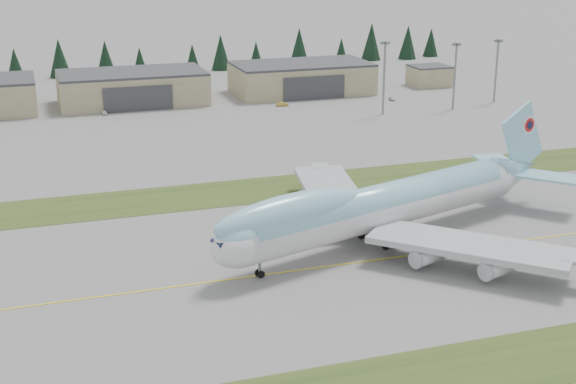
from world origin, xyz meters
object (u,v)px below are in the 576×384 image
object	(u,v)px
hangar_center	(132,87)
hangar_right	(302,78)
service_vehicle_b	(282,106)
boeing_747_freighter	(382,205)
service_vehicle_c	(392,100)
service_vehicle_a	(104,115)

from	to	relation	value
hangar_center	hangar_right	xyz separation A→B (m)	(60.00, 0.00, 0.00)
hangar_right	service_vehicle_b	distance (m)	24.84
boeing_747_freighter	service_vehicle_b	size ratio (longest dim) A/B	20.17
boeing_747_freighter	hangar_center	bearing A→B (deg)	82.63
boeing_747_freighter	service_vehicle_b	bearing A→B (deg)	62.85
service_vehicle_b	service_vehicle_c	xyz separation A→B (m)	(38.61, -2.65, 0.00)
hangar_center	service_vehicle_b	distance (m)	50.69
service_vehicle_b	service_vehicle_a	bearing A→B (deg)	94.71
boeing_747_freighter	service_vehicle_a	bearing A→B (deg)	88.47
hangar_center	service_vehicle_c	distance (m)	88.01
hangar_right	service_vehicle_c	size ratio (longest dim) A/B	12.43
service_vehicle_a	service_vehicle_b	bearing A→B (deg)	-8.77
hangar_center	service_vehicle_b	bearing A→B (deg)	-23.36
boeing_747_freighter	hangar_right	xyz separation A→B (m)	(33.90, 142.16, -1.81)
hangar_center	hangar_right	size ratio (longest dim) A/B	1.00
service_vehicle_a	service_vehicle_c	world-z (taller)	service_vehicle_a
boeing_747_freighter	service_vehicle_b	world-z (taller)	boeing_747_freighter
service_vehicle_a	service_vehicle_c	bearing A→B (deg)	-8.21
boeing_747_freighter	hangar_center	world-z (taller)	boeing_747_freighter
boeing_747_freighter	service_vehicle_a	size ratio (longest dim) A/B	21.78
service_vehicle_b	service_vehicle_c	size ratio (longest dim) A/B	1.06
hangar_center	boeing_747_freighter	bearing A→B (deg)	-79.60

